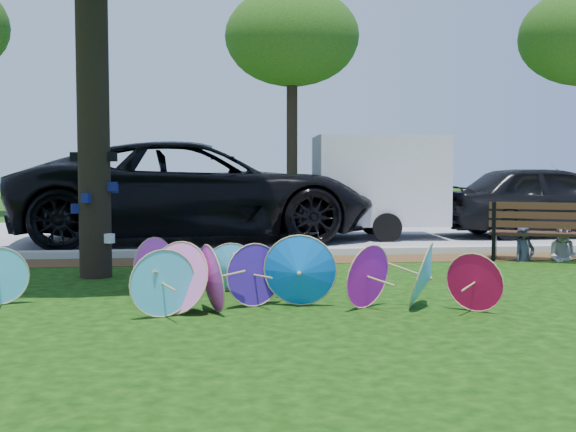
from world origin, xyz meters
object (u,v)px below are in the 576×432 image
(parasol_pile, at_px, (251,274))
(person_right, at_px, (566,223))
(person_left, at_px, (525,227))
(dark_pickup, at_px, (547,201))
(black_van, at_px, (195,192))
(cargo_trailer, at_px, (380,181))
(park_bench, at_px, (547,232))

(parasol_pile, height_order, person_right, person_right)
(parasol_pile, distance_m, person_left, 5.75)
(parasol_pile, height_order, dark_pickup, dark_pickup)
(black_van, xyz_separation_m, cargo_trailer, (3.95, 0.19, 0.22))
(cargo_trailer, height_order, person_right, cargo_trailer)
(parasol_pile, xyz_separation_m, person_left, (4.66, 3.37, 0.21))
(park_bench, xyz_separation_m, person_right, (0.35, 0.05, 0.14))
(dark_pickup, relative_size, cargo_trailer, 1.74)
(parasol_pile, bearing_deg, person_right, 32.13)
(park_bench, xyz_separation_m, person_left, (-0.35, 0.05, 0.08))
(person_left, relative_size, person_right, 0.91)
(person_left, bearing_deg, black_van, 124.93)
(park_bench, height_order, person_right, person_right)
(dark_pickup, xyz_separation_m, person_left, (-2.31, -3.97, -0.24))
(dark_pickup, distance_m, cargo_trailer, 3.79)
(parasol_pile, xyz_separation_m, cargo_trailer, (3.21, 7.40, 0.90))
(park_bench, bearing_deg, cargo_trailer, 138.47)
(dark_pickup, relative_size, park_bench, 2.56)
(black_van, bearing_deg, park_bench, -130.51)
(black_van, height_order, dark_pickup, black_van)
(parasol_pile, xyz_separation_m, park_bench, (5.01, 3.32, 0.13))
(park_bench, bearing_deg, parasol_pile, -121.82)
(parasol_pile, relative_size, dark_pickup, 1.22)
(dark_pickup, bearing_deg, cargo_trailer, 87.92)
(dark_pickup, distance_m, person_left, 4.60)
(dark_pickup, bearing_deg, park_bench, 152.96)
(person_right, bearing_deg, person_left, -157.05)
(parasol_pile, distance_m, black_van, 7.28)
(dark_pickup, relative_size, person_right, 3.83)
(dark_pickup, bearing_deg, person_right, 156.88)
(person_left, bearing_deg, park_bench, -27.74)
(person_left, bearing_deg, person_right, -19.61)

